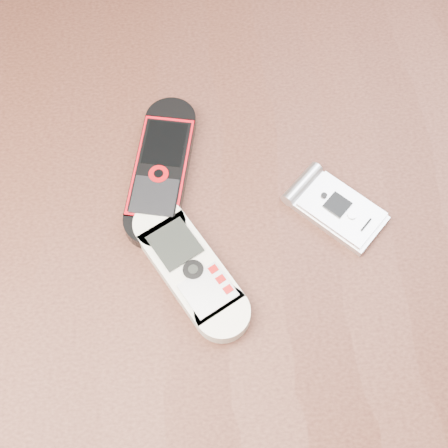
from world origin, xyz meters
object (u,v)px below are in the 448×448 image
(table, at_px, (219,271))
(nokia_white, at_px, (190,268))
(motorola_razr, at_px, (339,209))
(nokia_black_red, at_px, (161,169))

(table, bearing_deg, nokia_white, -124.49)
(table, relative_size, nokia_white, 7.94)
(nokia_white, height_order, motorola_razr, nokia_white)
(motorola_razr, bearing_deg, table, 138.49)
(nokia_white, distance_m, nokia_black_red, 0.11)
(table, relative_size, nokia_black_red, 7.28)
(nokia_black_red, distance_m, motorola_razr, 0.17)
(table, xyz_separation_m, nokia_black_red, (-0.05, 0.06, 0.11))
(nokia_black_red, relative_size, motorola_razr, 1.74)
(nokia_black_red, bearing_deg, nokia_white, -66.37)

